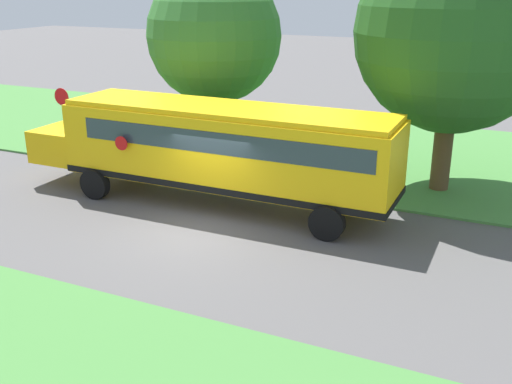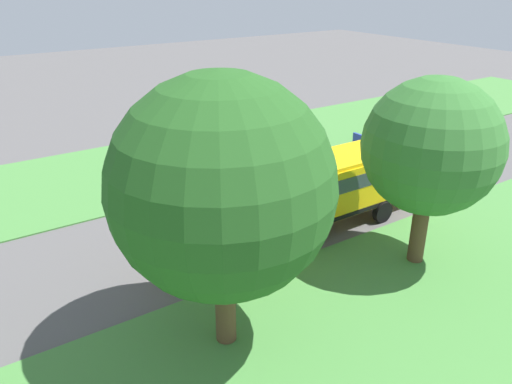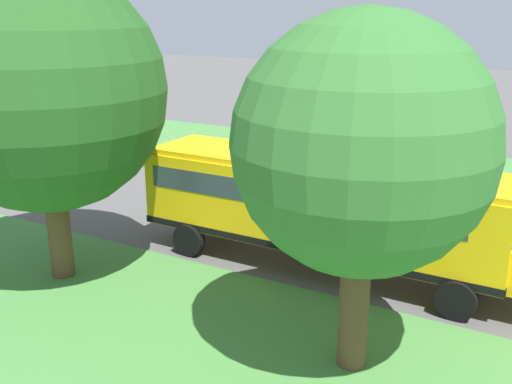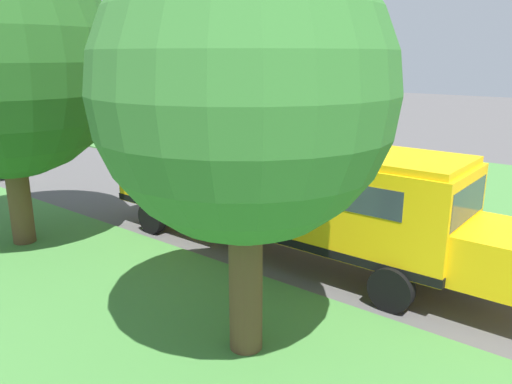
{
  "view_description": "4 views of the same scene",
  "coord_description": "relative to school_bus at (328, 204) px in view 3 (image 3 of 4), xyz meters",
  "views": [
    {
      "loc": [
        13.47,
        8.08,
        6.77
      ],
      "look_at": [
        -1.17,
        1.36,
        1.02
      ],
      "focal_mm": 42.0,
      "sensor_mm": 36.0,
      "label": 1
    },
    {
      "loc": [
        -17.3,
        11.82,
        10.51
      ],
      "look_at": [
        -0.7,
        0.73,
        1.69
      ],
      "focal_mm": 35.0,
      "sensor_mm": 36.0,
      "label": 2
    },
    {
      "loc": [
        -17.18,
        -6.53,
        7.26
      ],
      "look_at": [
        -0.16,
        3.13,
        1.18
      ],
      "focal_mm": 42.0,
      "sensor_mm": 36.0,
      "label": 3
    },
    {
      "loc": [
        -12.99,
        -8.17,
        5.36
      ],
      "look_at": [
        -1.91,
        0.71,
        1.47
      ],
      "focal_mm": 35.0,
      "sensor_mm": 36.0,
      "label": 4
    }
  ],
  "objects": [
    {
      "name": "school_bus",
      "position": [
        0.0,
        0.0,
        0.0
      ],
      "size": [
        2.84,
        12.42,
        3.16
      ],
      "color": "yellow",
      "rests_on": "ground"
    },
    {
      "name": "oak_tree_beside_bus",
      "position": [
        -4.34,
        -2.51,
        2.82
      ],
      "size": [
        5.03,
        5.03,
        7.3
      ],
      "color": "brown",
      "rests_on": "ground"
    },
    {
      "name": "grass_far_side",
      "position": [
        11.27,
        0.41,
        -1.89
      ],
      "size": [
        10.0,
        80.0,
        0.07
      ],
      "primitive_type": "cube",
      "color": "#47843D",
      "rests_on": "ground"
    },
    {
      "name": "ground_plane",
      "position": [
        2.27,
        0.41,
        -1.92
      ],
      "size": [
        120.0,
        120.0,
        0.0
      ],
      "primitive_type": "plane",
      "color": "#565454"
    },
    {
      "name": "oak_tree_roadside_mid",
      "position": [
        -4.39,
        6.25,
        3.22
      ],
      "size": [
        6.28,
        6.28,
        8.34
      ],
      "color": "brown",
      "rests_on": "ground"
    }
  ]
}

